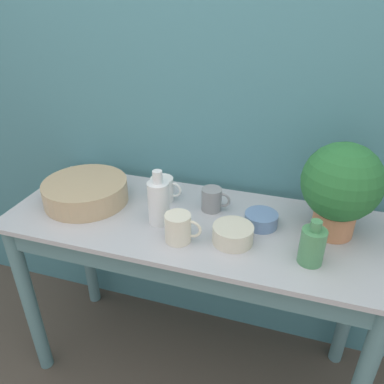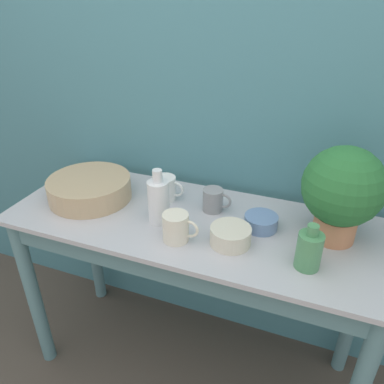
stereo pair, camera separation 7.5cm
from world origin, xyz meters
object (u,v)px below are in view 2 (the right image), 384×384
bowl_wash_large (90,188)px  bowl_small_cream (230,236)px  bottle_short (309,250)px  bowl_small_blue (261,222)px  mug_white (165,188)px  mug_cream (176,227)px  mug_grey (213,200)px  bottle_tall (159,201)px  potted_plant (342,190)px

bowl_wash_large → bowl_small_cream: (0.63, -0.09, -0.01)m
bottle_short → bowl_small_blue: bottle_short is taller
mug_white → bowl_small_blue: bearing=-9.4°
mug_cream → bowl_small_cream: size_ratio=0.92×
bowl_wash_large → mug_grey: bearing=10.2°
mug_cream → bowl_small_cream: bearing=14.8°
bottle_short → mug_cream: 0.44m
bowl_wash_large → bottle_tall: (0.34, -0.06, 0.04)m
bottle_tall → bowl_small_cream: bearing=-7.6°
potted_plant → mug_grey: bearing=176.9°
potted_plant → bowl_small_cream: (-0.33, -0.16, -0.16)m
potted_plant → bottle_short: size_ratio=2.17×
potted_plant → mug_grey: 0.47m
bowl_small_cream → bottle_short: bearing=-6.9°
bottle_short → mug_cream: bearing=-177.9°
potted_plant → bottle_tall: bearing=-168.8°
bowl_small_cream → bottle_tall: bearing=172.4°
mug_white → bowl_small_cream: mug_white is taller
bowl_small_blue → mug_cream: bearing=-145.6°
potted_plant → mug_cream: potted_plant is taller
mug_cream → bowl_small_cream: (0.18, 0.05, -0.02)m
bowl_wash_large → bottle_tall: size_ratio=1.59×
mug_white → bowl_small_cream: (0.34, -0.20, -0.02)m
bottle_tall → bowl_small_cream: bottle_tall is taller
bowl_wash_large → bottle_short: (0.89, -0.12, 0.02)m
bowl_small_cream → potted_plant: bearing=26.1°
potted_plant → bowl_wash_large: 0.97m
bottle_short → bowl_small_blue: bearing=138.2°
mug_grey → bowl_small_blue: bearing=-15.2°
mug_cream → bowl_small_blue: (0.26, 0.18, -0.03)m
mug_cream → bowl_small_blue: size_ratio=1.07×
bottle_tall → bowl_small_cream: size_ratio=1.51×
mug_cream → mug_grey: mug_cream is taller
potted_plant → bowl_small_blue: 0.30m
bottle_tall → mug_white: 0.17m
potted_plant → mug_white: potted_plant is taller
bottle_short → mug_grey: (-0.38, 0.22, -0.02)m
mug_white → bowl_small_blue: mug_white is taller
bowl_wash_large → mug_grey: 0.52m
mug_white → bottle_tall: bearing=-73.2°
mug_cream → mug_grey: bearing=76.0°
bowl_small_cream → bowl_small_blue: 0.15m
bottle_tall → mug_cream: bearing=-38.7°
potted_plant → bottle_tall: potted_plant is taller
bottle_short → bowl_small_cream: bottle_short is taller
bowl_wash_large → bottle_tall: bearing=-9.1°
bowl_small_blue → bowl_small_cream: bearing=-121.1°
potted_plant → mug_grey: (-0.45, 0.02, -0.15)m
bowl_wash_large → bottle_tall: bottle_tall is taller
bowl_wash_large → mug_cream: mug_cream is taller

